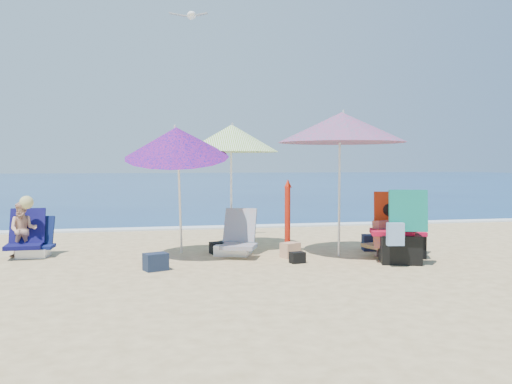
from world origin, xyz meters
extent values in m
plane|color=#D8BC84|center=(0.00, 0.00, 0.00)|extent=(120.00, 120.00, 0.00)
cube|color=navy|center=(0.00, 45.00, -0.05)|extent=(120.00, 80.00, 0.12)
cube|color=white|center=(0.00, 5.10, 0.02)|extent=(120.00, 0.50, 0.04)
cylinder|color=silver|center=(1.07, 0.63, 1.15)|extent=(0.05, 0.05, 2.29)
cone|color=#FA2165|center=(1.11, 0.64, 2.20)|extent=(2.59, 2.59, 0.52)
cylinder|color=white|center=(1.14, 0.65, 2.43)|extent=(0.04, 0.04, 0.14)
cylinder|color=white|center=(-0.59, 1.87, 1.07)|extent=(0.04, 0.04, 2.15)
cone|color=#66B61C|center=(-0.58, 1.86, 2.06)|extent=(1.85, 1.85, 0.51)
cylinder|color=silver|center=(-0.57, 1.85, 2.28)|extent=(0.04, 0.04, 0.14)
cylinder|color=white|center=(-1.59, 1.12, 1.00)|extent=(0.13, 0.52, 1.95)
cone|color=#A81863|center=(-1.65, 0.97, 1.94)|extent=(2.02, 2.07, 0.90)
cylinder|color=white|center=(-1.67, 1.02, 2.16)|extent=(0.04, 0.07, 0.14)
cylinder|color=#B21D0C|center=(0.29, 1.09, 0.59)|extent=(0.12, 0.12, 1.19)
cone|color=red|center=(0.33, 1.23, 1.24)|extent=(0.17, 0.17, 0.15)
cube|color=#0E174E|center=(-3.95, 1.68, 0.17)|extent=(0.50, 0.45, 0.06)
cube|color=#0B1640|center=(-3.97, 1.90, 0.42)|extent=(0.49, 0.31, 0.50)
cube|color=silver|center=(-4.03, 1.63, 0.07)|extent=(0.52, 0.47, 0.15)
cube|color=#C97047|center=(-0.64, 0.79, 0.20)|extent=(0.70, 0.66, 0.07)
cube|color=#CF6D49|center=(-0.53, 1.25, 0.50)|extent=(0.64, 0.51, 0.59)
cube|color=white|center=(-0.67, 1.18, 0.09)|extent=(0.73, 0.69, 0.18)
cube|color=#BD0D34|center=(2.17, 0.28, 0.42)|extent=(0.71, 0.68, 0.06)
cube|color=#B10C14|center=(2.28, 0.54, 0.71)|extent=(0.58, 0.35, 0.57)
cube|color=black|center=(2.22, 0.36, 0.20)|extent=(0.68, 0.65, 0.40)
cube|color=#AC0C27|center=(1.71, -0.03, 0.48)|extent=(0.79, 0.75, 0.07)
cube|color=#AA250C|center=(1.85, 0.17, 0.80)|extent=(0.67, 0.38, 0.64)
cube|color=black|center=(1.82, -0.13, 0.23)|extent=(0.76, 0.72, 0.46)
cube|color=#0A8260|center=(1.80, -0.42, 0.86)|extent=(0.61, 0.38, 0.65)
cube|color=#7D9DC8|center=(1.55, -0.51, 0.52)|extent=(0.27, 0.15, 0.34)
imported|color=tan|center=(1.78, 0.52, 0.46)|extent=(0.38, 0.31, 0.92)
cube|color=#401070|center=(1.77, 0.48, 0.18)|extent=(0.62, 0.58, 0.06)
cube|color=#431070|center=(1.82, 0.21, 0.43)|extent=(0.67, 0.40, 0.47)
sphere|color=black|center=(1.78, 0.20, 0.82)|extent=(0.22, 0.22, 0.22)
imported|color=tan|center=(-4.19, 1.64, 0.47)|extent=(0.47, 0.37, 0.94)
cube|color=#0C0C43|center=(-4.17, 1.52, 0.20)|extent=(0.59, 0.52, 0.07)
cube|color=#0E0C44|center=(-4.16, 1.82, 0.51)|extent=(0.58, 0.35, 0.61)
sphere|color=tan|center=(-4.13, 1.63, 0.93)|extent=(0.23, 0.23, 0.23)
cube|color=#1A253A|center=(-2.03, 0.04, 0.13)|extent=(0.39, 0.34, 0.26)
cube|color=black|center=(-0.91, 1.35, 0.10)|extent=(0.31, 0.25, 0.20)
cube|color=tan|center=(0.23, 0.69, 0.13)|extent=(0.36, 0.31, 0.25)
cube|color=#161A32|center=(1.91, 1.10, 0.14)|extent=(0.43, 0.36, 0.29)
cube|color=black|center=(0.20, 0.18, 0.09)|extent=(0.26, 0.21, 0.18)
cube|color=orange|center=(1.99, -0.10, 0.02)|extent=(0.27, 0.19, 0.03)
ellipsoid|color=white|center=(-1.24, 2.67, 4.48)|extent=(0.26, 0.39, 0.14)
cube|color=#95969D|center=(-1.49, 2.75, 4.50)|extent=(0.37, 0.18, 0.08)
cube|color=#909398|center=(-1.10, 2.68, 4.50)|extent=(0.37, 0.18, 0.08)
camera|label=1|loc=(-2.20, -8.04, 1.58)|focal=37.87mm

